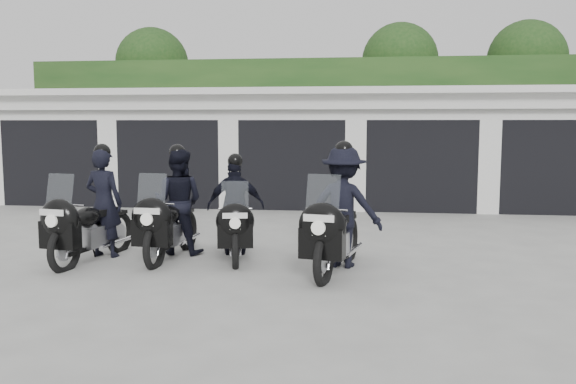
# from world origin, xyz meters

# --- Properties ---
(ground) EXTENTS (80.00, 80.00, 0.00)m
(ground) POSITION_xyz_m (0.00, 0.00, 0.00)
(ground) COLOR #9FA09A
(ground) RESTS_ON ground
(garage_block) EXTENTS (16.40, 6.80, 2.96)m
(garage_block) POSITION_xyz_m (-0.00, 8.06, 1.42)
(garage_block) COLOR silver
(garage_block) RESTS_ON ground
(background_vegetation) EXTENTS (20.00, 3.90, 5.80)m
(background_vegetation) POSITION_xyz_m (0.37, 12.92, 2.77)
(background_vegetation) COLOR #193A15
(background_vegetation) RESTS_ON ground
(police_bike_a) EXTENTS (0.87, 2.12, 1.86)m
(police_bike_a) POSITION_xyz_m (-2.39, -0.34, 0.74)
(police_bike_a) COLOR black
(police_bike_a) RESTS_ON ground
(police_bike_b) EXTENTS (0.87, 2.12, 1.85)m
(police_bike_b) POSITION_xyz_m (-1.24, 0.13, 0.78)
(police_bike_b) COLOR black
(police_bike_b) RESTS_ON ground
(police_bike_c) EXTENTS (1.01, 1.93, 1.69)m
(police_bike_c) POSITION_xyz_m (-0.26, 0.23, 0.72)
(police_bike_c) COLOR black
(police_bike_c) RESTS_ON ground
(police_bike_d) EXTENTS (1.26, 2.19, 1.93)m
(police_bike_d) POSITION_xyz_m (1.43, -0.42, 0.82)
(police_bike_d) COLOR black
(police_bike_d) RESTS_ON ground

